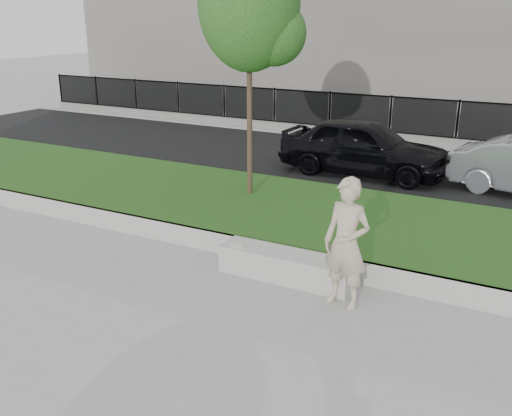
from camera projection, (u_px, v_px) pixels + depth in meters
The scene contains 11 objects.
ground at pixel (223, 283), 9.38m from camera, with size 90.00×90.00×0.00m, color gray.
grass_bank at pixel (298, 217), 11.82m from camera, with size 34.00×4.00×0.40m, color #0E3912.
grass_kerb at pixel (253, 250), 10.19m from camera, with size 34.00×0.08×0.40m, color #ADA9A1.
street at pixel (375, 167), 16.48m from camera, with size 34.00×7.00×0.04m, color black.
far_pavement at pixel (413, 137), 20.22m from camera, with size 34.00×3.00×0.12m, color gray.
iron_fence at pixel (407, 128), 19.23m from camera, with size 32.00×0.30×1.50m.
stone_bench at pixel (286, 266), 9.46m from camera, with size 2.28×0.57×0.47m, color #ADA9A1.
man at pixel (346, 243), 8.38m from camera, with size 0.73×0.48×1.99m, color #C0AF93.
book at pixel (239, 245), 9.65m from camera, with size 0.21×0.15×0.02m, color beige.
young_tree at pixel (253, 9), 11.52m from camera, with size 2.19×2.09×5.36m.
car_dark at pixel (364, 147), 15.37m from camera, with size 1.82×4.52×1.54m, color black.
Camera 1 is at (4.47, -7.23, 4.19)m, focal length 40.00 mm.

